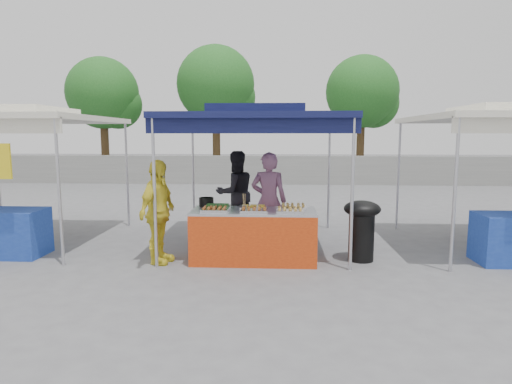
{
  "coord_description": "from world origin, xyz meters",
  "views": [
    {
      "loc": [
        0.39,
        -6.89,
        2.05
      ],
      "look_at": [
        0.0,
        0.6,
        1.05
      ],
      "focal_mm": 30.0,
      "sensor_mm": 36.0,
      "label": 1
    }
  ],
  "objects_px": {
    "wok_burner": "(362,225)",
    "vendor_table": "(254,236)",
    "vendor_woman": "(269,201)",
    "customer_person": "(158,212)",
    "cooking_pot": "(206,202)",
    "helper_man": "(236,193)"
  },
  "relations": [
    {
      "from": "helper_man",
      "to": "customer_person",
      "type": "relative_size",
      "value": 1.04
    },
    {
      "from": "vendor_table",
      "to": "helper_man",
      "type": "height_order",
      "value": "helper_man"
    },
    {
      "from": "wok_burner",
      "to": "helper_man",
      "type": "relative_size",
      "value": 0.58
    },
    {
      "from": "helper_man",
      "to": "customer_person",
      "type": "distance_m",
      "value": 2.33
    },
    {
      "from": "cooking_pot",
      "to": "wok_burner",
      "type": "relative_size",
      "value": 0.25
    },
    {
      "from": "vendor_table",
      "to": "cooking_pot",
      "type": "distance_m",
      "value": 1.03
    },
    {
      "from": "cooking_pot",
      "to": "vendor_table",
      "type": "bearing_deg",
      "value": -22.55
    },
    {
      "from": "vendor_woman",
      "to": "customer_person",
      "type": "height_order",
      "value": "vendor_woman"
    },
    {
      "from": "vendor_woman",
      "to": "customer_person",
      "type": "relative_size",
      "value": 1.05
    },
    {
      "from": "wok_burner",
      "to": "customer_person",
      "type": "relative_size",
      "value": 0.6
    },
    {
      "from": "vendor_woman",
      "to": "customer_person",
      "type": "xyz_separation_m",
      "value": [
        -1.75,
        -0.96,
        -0.04
      ]
    },
    {
      "from": "helper_man",
      "to": "vendor_woman",
      "type": "bearing_deg",
      "value": 94.48
    },
    {
      "from": "cooking_pot",
      "to": "customer_person",
      "type": "relative_size",
      "value": 0.15
    },
    {
      "from": "customer_person",
      "to": "vendor_table",
      "type": "bearing_deg",
      "value": -69.81
    },
    {
      "from": "cooking_pot",
      "to": "wok_burner",
      "type": "bearing_deg",
      "value": -4.58
    },
    {
      "from": "cooking_pot",
      "to": "customer_person",
      "type": "bearing_deg",
      "value": -142.69
    },
    {
      "from": "cooking_pot",
      "to": "wok_burner",
      "type": "height_order",
      "value": "wok_burner"
    },
    {
      "from": "wok_burner",
      "to": "helper_man",
      "type": "distance_m",
      "value": 2.87
    },
    {
      "from": "wok_burner",
      "to": "cooking_pot",
      "type": "bearing_deg",
      "value": -175.43
    },
    {
      "from": "wok_burner",
      "to": "vendor_woman",
      "type": "distance_m",
      "value": 1.69
    },
    {
      "from": "vendor_table",
      "to": "helper_man",
      "type": "bearing_deg",
      "value": 104.29
    },
    {
      "from": "wok_burner",
      "to": "vendor_table",
      "type": "bearing_deg",
      "value": -166.41
    }
  ]
}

